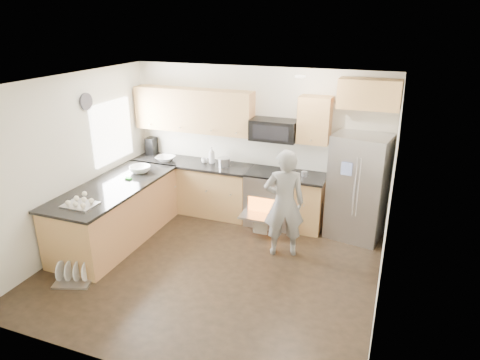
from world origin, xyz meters
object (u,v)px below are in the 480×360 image
at_px(refrigerator, 358,187).
at_px(dish_rack, 74,276).
at_px(stove_range, 271,186).
at_px(person, 284,203).

bearing_deg(refrigerator, dish_rack, -131.70).
height_order(stove_range, person, stove_range).
relative_size(stove_range, dish_rack, 3.09).
xyz_separation_m(refrigerator, dish_rack, (-3.37, -2.66, -0.77)).
bearing_deg(dish_rack, stove_range, 53.69).
height_order(refrigerator, person, refrigerator).
bearing_deg(refrigerator, stove_range, -169.70).
bearing_deg(stove_range, person, -62.67).
xyz_separation_m(stove_range, person, (0.48, -0.93, 0.14)).
xyz_separation_m(stove_range, refrigerator, (1.42, 0.01, 0.17)).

